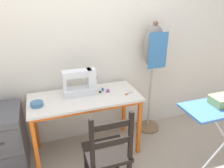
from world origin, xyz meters
The scene contains 13 objects.
ground_plane centered at (0.00, 0.00, 0.00)m, with size 14.00×14.00×0.00m, color tan.
wall_back centered at (0.00, 0.63, 1.27)m, with size 10.00×0.05×2.55m.
sewing_table centered at (0.00, 0.27, 0.66)m, with size 1.23×0.56×0.75m.
sewing_machine centered at (-0.01, 0.35, 0.89)m, with size 0.38×0.15×0.32m.
fabric_bowl centered at (-0.51, 0.23, 0.77)m, with size 0.13×0.13×0.04m.
scissors centered at (0.48, 0.19, 0.75)m, with size 0.12×0.07×0.01m.
thread_spool_near_machine centered at (0.19, 0.32, 0.76)m, with size 0.03×0.03×0.03m.
thread_spool_mid_table centered at (0.23, 0.36, 0.77)m, with size 0.03×0.03×0.04m.
thread_spool_far_edge centered at (0.28, 0.31, 0.76)m, with size 0.04×0.04×0.03m.
wooden_chair centered at (0.06, -0.35, 0.45)m, with size 0.40×0.38×0.94m.
filing_cabinet centered at (-0.89, 0.29, 0.36)m, with size 0.41×0.54×0.71m.
dress_form centered at (0.93, 0.46, 1.08)m, with size 0.32×0.32×1.50m.
storage_box centered at (1.12, -0.51, 0.90)m, with size 0.19×0.16×0.08m.
Camera 1 is at (-0.41, -1.87, 1.86)m, focal length 35.00 mm.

